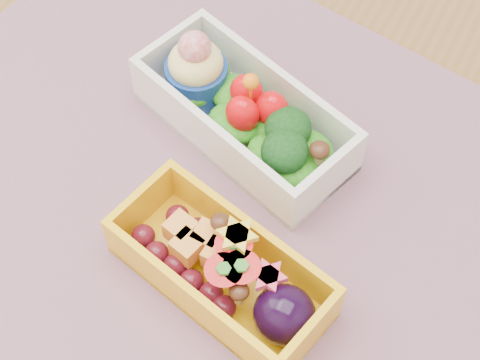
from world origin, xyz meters
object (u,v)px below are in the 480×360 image
at_px(table, 274,296).
at_px(bento_white, 244,113).
at_px(placemat, 228,208).
at_px(bento_yellow, 225,271).

bearing_deg(table, bento_white, 131.82).
height_order(placemat, bento_yellow, bento_yellow).
distance_m(bento_white, bento_yellow, 0.14).
distance_m(table, bento_white, 0.16).
height_order(table, bento_yellow, bento_yellow).
bearing_deg(bento_yellow, table, 84.28).
relative_size(placemat, bento_white, 2.94).
bearing_deg(placemat, bento_yellow, -64.27).
xyz_separation_m(table, placemat, (-0.05, 0.01, 0.10)).
distance_m(placemat, bento_white, 0.08).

